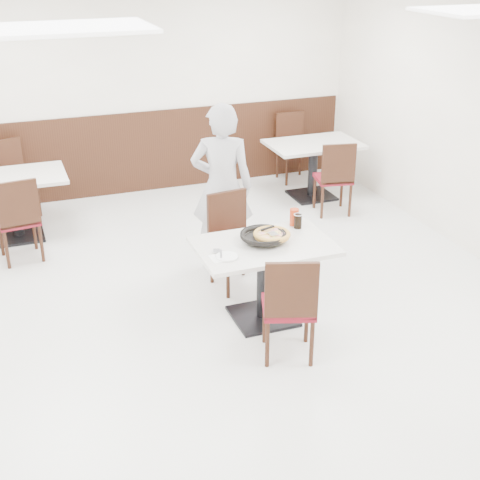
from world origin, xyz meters
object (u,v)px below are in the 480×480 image
object	(u,v)px
cola_glass	(298,221)
bg_chair_right_near	(333,177)
diner_person	(222,187)
bg_chair_left_near	(18,218)
chair_far	(236,243)
side_plate	(227,257)
main_table	(263,282)
pizza	(272,236)
bg_table_left	(15,207)
bg_chair_left_far	(16,180)
pizza_pan	(263,238)
chair_near	(288,304)
bg_chair_right_far	(294,148)
red_cup	(294,217)
bg_table_right	(313,170)

from	to	relation	value
cola_glass	bg_chair_right_near	distance (m)	2.36
diner_person	bg_chair_left_near	bearing A→B (deg)	-1.47
chair_far	bg_chair_right_near	size ratio (longest dim) A/B	1.00
cola_glass	side_plate	bearing A→B (deg)	-156.03
main_table	pizza	xyz separation A→B (m)	(0.08, 0.02, 0.44)
bg_table_left	bg_chair_left_far	xyz separation A→B (m)	(0.06, 0.67, 0.10)
cola_glass	bg_chair_left_near	world-z (taller)	bg_chair_left_near
pizza_pan	pizza	world-z (taller)	pizza
chair_near	cola_glass	size ratio (longest dim) A/B	7.31
side_plate	bg_chair_right_far	size ratio (longest dim) A/B	0.20
bg_chair_left_near	bg_chair_left_far	xyz separation A→B (m)	(0.05, 1.28, 0.00)
side_plate	bg_chair_left_far	xyz separation A→B (m)	(-1.54, 3.50, -0.28)
bg_table_left	cola_glass	bearing A→B (deg)	-45.57
side_plate	cola_glass	distance (m)	0.90
chair_far	bg_chair_left_near	xyz separation A→B (m)	(-1.97, 1.40, 0.00)
diner_person	bg_chair_right_near	distance (m)	2.04
bg_chair_left_far	bg_chair_right_near	distance (m)	3.94
cola_glass	bg_chair_left_near	distance (m)	3.07
cola_glass	bg_chair_right_far	world-z (taller)	bg_chair_right_far
chair_far	diner_person	xyz separation A→B (m)	(0.04, 0.53, 0.40)
bg_table_left	bg_chair_left_near	size ratio (longest dim) A/B	1.26
bg_chair_right_near	chair_far	bearing A→B (deg)	-130.53
chair_near	main_table	bearing A→B (deg)	106.14
pizza	red_cup	distance (m)	0.45
pizza	bg_chair_left_far	distance (m)	3.92
cola_glass	red_cup	world-z (taller)	red_cup
pizza_pan	side_plate	size ratio (longest dim) A/B	1.73
bg_chair_left_far	bg_chair_right_far	xyz separation A→B (m)	(3.79, 0.05, 0.00)
bg_chair_right_far	chair_far	bearing A→B (deg)	57.00
pizza_pan	bg_chair_right_near	distance (m)	2.76
bg_table_right	cola_glass	bearing A→B (deg)	-119.08
bg_chair_right_far	pizza	bearing A→B (deg)	63.80
pizza	pizza_pan	bearing A→B (deg)	162.94
pizza_pan	red_cup	distance (m)	0.49
side_plate	chair_near	bearing A→B (deg)	-51.96
bg_chair_right_near	bg_chair_left_far	bearing A→B (deg)	172.64
main_table	diner_person	distance (m)	1.30
pizza_pan	bg_chair_right_near	bearing A→B (deg)	49.14
chair_far	bg_table_left	world-z (taller)	chair_far
bg_table_left	bg_chair_left_near	bearing A→B (deg)	-89.87
cola_glass	bg_table_right	xyz separation A→B (m)	(1.38, 2.49, -0.44)
main_table	diner_person	bearing A→B (deg)	89.01
main_table	bg_chair_right_near	size ratio (longest dim) A/B	1.26
red_cup	bg_chair_left_near	xyz separation A→B (m)	(-2.42, 1.78, -0.35)
chair_near	bg_chair_right_far	world-z (taller)	same
cola_glass	diner_person	bearing A→B (deg)	112.65
side_plate	cola_glass	size ratio (longest dim) A/B	1.46
diner_person	pizza	bearing A→B (deg)	114.96
diner_person	bg_chair_right_near	size ratio (longest dim) A/B	1.84
chair_near	bg_table_right	size ratio (longest dim) A/B	0.79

